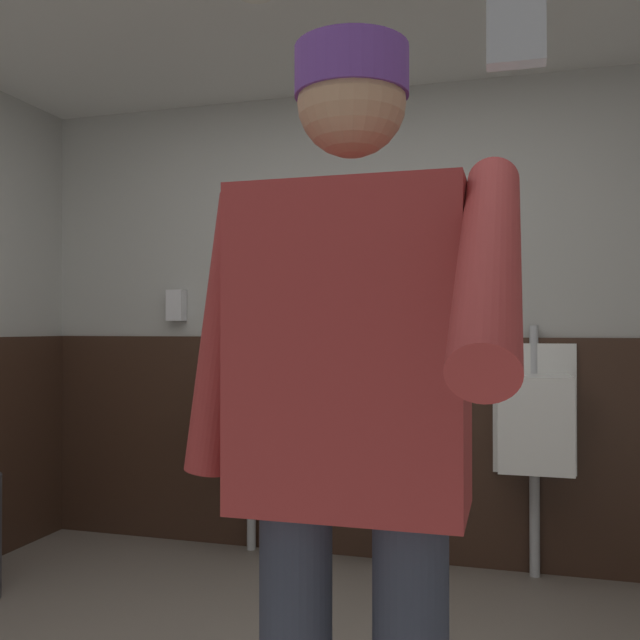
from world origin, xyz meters
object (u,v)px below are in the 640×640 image
cell_phone (516,15)px  urinal_left (245,411)px  soap_dispenser (176,305)px  person (351,434)px  urinal_right (535,421)px  urinal_middle (382,416)px

cell_phone → urinal_left: bearing=116.5°
cell_phone → soap_dispenser: cell_phone is taller
urinal_left → person: person is taller
urinal_right → cell_phone: bearing=-92.0°
urinal_right → cell_phone: cell_phone is taller
person → cell_phone: 0.78m
urinal_middle → urinal_right: same height
person → cell_phone: person is taller
person → urinal_middle: bearing=99.2°
urinal_right → person: bearing=-100.0°
urinal_middle → urinal_right: (0.75, 0.00, 0.00)m
cell_phone → soap_dispenser: size_ratio=0.61×
urinal_right → soap_dispenser: (-1.98, 0.12, 0.58)m
urinal_left → urinal_middle: 0.75m
urinal_left → soap_dispenser: size_ratio=6.89×
urinal_right → cell_phone: (-0.09, -2.72, 0.78)m
cell_phone → urinal_right: bearing=87.2°
urinal_right → person: 2.27m
urinal_left → urinal_right: (1.50, 0.00, 0.00)m
urinal_middle → soap_dispenser: 1.36m
cell_phone → soap_dispenser: 3.42m
urinal_left → person: (1.11, -2.22, 0.25)m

